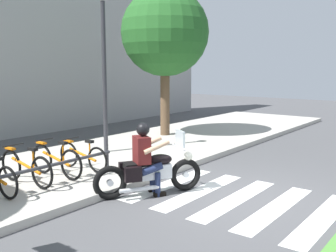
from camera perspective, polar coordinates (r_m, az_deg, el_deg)
The scene contains 15 objects.
ground_plane at distance 7.88m, azimuth 10.38°, elevation -10.08°, with size 48.00×48.00×0.00m, color #4C4C4F.
sidewalk at distance 10.35m, azimuth -10.70°, elevation -5.14°, with size 24.00×4.40×0.15m, color #B7B2A8.
crosswalk_stripe_0 at distance 7.19m, azimuth 21.42°, elevation -12.38°, with size 2.80×0.40×0.01m, color white.
crosswalk_stripe_1 at distance 7.42m, azimuth 15.37°, elevation -11.41°, with size 2.80×0.40×0.01m, color white.
crosswalk_stripe_2 at distance 7.73m, azimuth 9.79°, elevation -10.40°, with size 2.80×0.40×0.01m, color white.
crosswalk_stripe_3 at distance 8.11m, azimuth 4.71°, elevation -9.39°, with size 2.80×0.40×0.01m, color white.
crosswalk_stripe_4 at distance 8.55m, azimuth 0.15°, elevation -8.41°, with size 2.80×0.40×0.01m, color white.
motorcycle at distance 7.76m, azimuth -2.68°, elevation -6.66°, with size 1.97×1.26×1.25m.
rider at distance 7.65m, azimuth -3.25°, elevation -4.03°, with size 0.77×0.72×1.45m.
bicycle_2 at distance 8.39m, azimuth -19.92°, elevation -5.68°, with size 0.48×1.67×0.79m.
bicycle_3 at distance 8.79m, azimuth -15.92°, elevation -4.84°, with size 0.48×1.63×0.80m.
bicycle_4 at distance 9.24m, azimuth -12.30°, elevation -4.25°, with size 0.48×1.55×0.72m.
bike_rack at distance 7.93m, azimuth -17.76°, elevation -5.99°, with size 3.51×0.07×0.49m.
street_lamp at distance 10.91m, azimuth -9.27°, elevation 9.58°, with size 0.28×0.28×4.50m.
tree_near_rack at distance 13.60m, azimuth -0.45°, elevation 13.36°, with size 2.97×2.97×5.14m.
Camera 1 is at (-6.68, -3.35, 2.50)m, focal length 42.01 mm.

